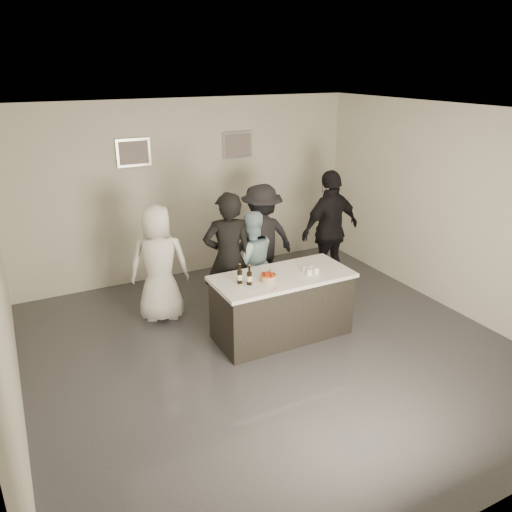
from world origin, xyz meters
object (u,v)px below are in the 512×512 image
person_guest_left (159,264)px  bar_counter (282,306)px  beer_bottle_a (240,274)px  person_guest_right (330,230)px  person_main_blue (251,262)px  person_guest_back (262,239)px  cake (268,278)px  person_main_black (228,259)px  beer_bottle_b (249,275)px

person_guest_left → bar_counter: bearing=154.6°
beer_bottle_a → person_guest_right: (2.13, 1.07, -0.05)m
person_guest_right → person_guest_left: bearing=-10.9°
beer_bottle_a → person_main_blue: 1.04m
person_guest_back → bar_counter: bearing=69.5°
cake → person_guest_back: (0.69, 1.49, -0.05)m
beer_bottle_a → person_guest_left: (-0.69, 1.22, -0.18)m
person_main_black → person_main_blue: person_main_black is taller
cake → person_guest_left: 1.69m
beer_bottle_a → beer_bottle_b: same height
beer_bottle_a → person_guest_left: person_guest_left is taller
person_guest_left → person_guest_back: person_guest_back is taller
person_guest_right → person_main_black: bearing=2.8°
beer_bottle_b → beer_bottle_a: bearing=133.3°
person_main_black → person_guest_left: 1.00m
cake → person_main_black: size_ratio=0.11×
cake → bar_counter: bearing=17.2°
beer_bottle_a → person_main_blue: bearing=55.7°
person_guest_left → beer_bottle_a: bearing=137.7°
beer_bottle_a → person_guest_back: person_guest_back is taller
person_guest_left → cake: bearing=146.5°
person_main_blue → person_guest_back: (0.48, 0.56, 0.11)m
beer_bottle_b → person_main_blue: (0.48, 0.93, -0.25)m
beer_bottle_b → person_guest_back: 1.77m
person_main_blue → person_main_black: bearing=25.4°
bar_counter → person_main_blue: size_ratio=1.19×
person_main_black → person_guest_left: (-0.84, 0.52, -0.11)m
beer_bottle_b → person_main_blue: 1.07m
cake → person_guest_left: bearing=128.5°
beer_bottle_b → person_guest_right: bearing=29.6°
bar_counter → cake: cake is taller
cake → beer_bottle_a: (-0.36, 0.10, 0.09)m
cake → person_main_black: bearing=104.4°
person_guest_left → person_guest_back: bearing=-156.2°
bar_counter → beer_bottle_a: bearing=178.0°
cake → person_main_blue: size_ratio=0.13×
cake → person_guest_left: size_ratio=0.12×
cake → beer_bottle_b: beer_bottle_b is taller
person_main_black → cake: bearing=117.2°
bar_counter → person_main_black: (-0.46, 0.72, 0.51)m
bar_counter → person_guest_right: 1.94m
person_main_black → person_main_blue: 0.47m
beer_bottle_a → person_main_black: 0.71m
person_main_black → person_guest_right: bearing=-156.6°
person_guest_back → person_main_black: bearing=34.4°
bar_counter → beer_bottle_a: (-0.61, 0.02, 0.58)m
person_main_blue → person_guest_left: person_guest_left is taller
beer_bottle_b → person_main_black: (0.06, 0.79, -0.07)m
cake → beer_bottle_b: (-0.27, 0.01, 0.09)m
person_guest_right → bar_counter: bearing=27.8°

